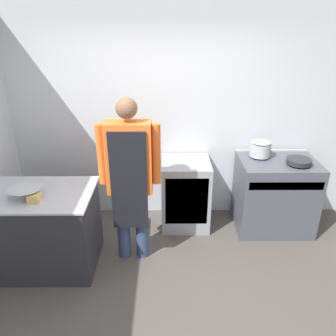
% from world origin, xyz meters
% --- Properties ---
extents(ground_plane, '(14.00, 14.00, 0.00)m').
position_xyz_m(ground_plane, '(0.00, 0.00, 0.00)').
color(ground_plane, '#4C4742').
extents(wall_back, '(8.00, 0.05, 2.70)m').
position_xyz_m(wall_back, '(0.00, 1.71, 1.35)').
color(wall_back, silver).
rests_on(wall_back, ground_plane).
extents(prep_counter, '(1.16, 0.79, 0.88)m').
position_xyz_m(prep_counter, '(-1.29, 0.58, 0.44)').
color(prep_counter, '#2D2D33').
rests_on(prep_counter, ground_plane).
extents(stove, '(0.93, 0.68, 0.95)m').
position_xyz_m(stove, '(1.40, 1.29, 0.47)').
color(stove, '#4C4F56').
rests_on(stove, ground_plane).
extents(fridge_unit, '(0.60, 0.59, 0.89)m').
position_xyz_m(fridge_unit, '(0.28, 1.36, 0.45)').
color(fridge_unit, '#93999E').
rests_on(fridge_unit, ground_plane).
extents(person_cook, '(0.64, 0.24, 1.83)m').
position_xyz_m(person_cook, '(-0.34, 0.71, 1.04)').
color(person_cook, '#38476B').
rests_on(person_cook, ground_plane).
extents(mixing_bowl, '(0.32, 0.32, 0.10)m').
position_xyz_m(mixing_bowl, '(-1.34, 0.50, 0.93)').
color(mixing_bowl, '#B2B5BC').
rests_on(mixing_bowl, prep_counter).
extents(plastic_tub, '(0.11, 0.11, 0.08)m').
position_xyz_m(plastic_tub, '(-1.23, 0.42, 0.92)').
color(plastic_tub, '#D8B266').
rests_on(plastic_tub, prep_counter).
extents(stock_pot, '(0.25, 0.25, 0.20)m').
position_xyz_m(stock_pot, '(1.20, 1.41, 1.05)').
color(stock_pot, '#B2B5BC').
rests_on(stock_pot, stove).
extents(saute_pan, '(0.29, 0.29, 0.06)m').
position_xyz_m(saute_pan, '(1.59, 1.17, 0.98)').
color(saute_pan, '#262628').
rests_on(saute_pan, stove).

